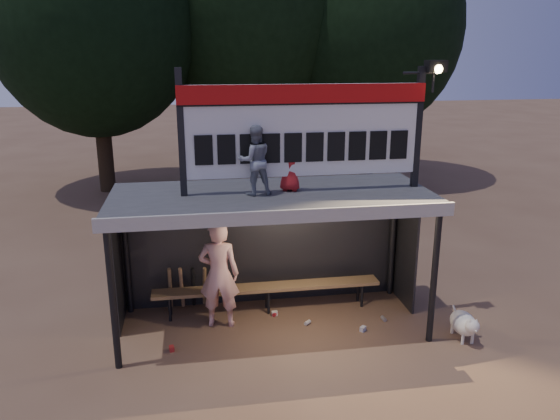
# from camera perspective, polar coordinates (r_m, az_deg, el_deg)

# --- Properties ---
(ground) EXTENTS (80.00, 80.00, 0.00)m
(ground) POSITION_cam_1_polar(r_m,az_deg,el_deg) (9.40, -0.83, -11.93)
(ground) COLOR brown
(ground) RESTS_ON ground
(player) EXTENTS (0.73, 0.55, 1.83)m
(player) POSITION_cam_1_polar(r_m,az_deg,el_deg) (9.08, -6.40, -6.69)
(player) COLOR white
(player) RESTS_ON ground
(child_a) EXTENTS (0.56, 0.46, 1.06)m
(child_a) POSITION_cam_1_polar(r_m,az_deg,el_deg) (8.29, -2.64, 5.19)
(child_a) COLOR slate
(child_a) RESTS_ON dugout_shelter
(child_b) EXTENTS (0.47, 0.39, 0.83)m
(child_b) POSITION_cam_1_polar(r_m,az_deg,el_deg) (8.54, 1.06, 4.76)
(child_b) COLOR #AE1A1D
(child_b) RESTS_ON dugout_shelter
(dugout_shelter) EXTENTS (5.10, 2.08, 2.32)m
(dugout_shelter) POSITION_cam_1_polar(r_m,az_deg,el_deg) (8.91, -1.11, -0.67)
(dugout_shelter) COLOR #38383B
(dugout_shelter) RESTS_ON ground
(scoreboard_assembly) EXTENTS (4.10, 0.27, 1.99)m
(scoreboard_assembly) POSITION_cam_1_polar(r_m,az_deg,el_deg) (8.45, 2.87, 8.64)
(scoreboard_assembly) COLOR black
(scoreboard_assembly) RESTS_ON dugout_shelter
(bench) EXTENTS (4.00, 0.35, 0.48)m
(bench) POSITION_cam_1_polar(r_m,az_deg,el_deg) (9.70, -1.32, -8.15)
(bench) COLOR olive
(bench) RESTS_ON ground
(tree_left) EXTENTS (6.46, 6.46, 9.27)m
(tree_left) POSITION_cam_1_polar(r_m,az_deg,el_deg) (18.44, -19.01, 18.80)
(tree_left) COLOR #302315
(tree_left) RESTS_ON ground
(tree_right) EXTENTS (6.08, 6.08, 8.72)m
(tree_right) POSITION_cam_1_polar(r_m,az_deg,el_deg) (19.71, 9.59, 18.26)
(tree_right) COLOR black
(tree_right) RESTS_ON ground
(dog) EXTENTS (0.36, 0.81, 0.49)m
(dog) POSITION_cam_1_polar(r_m,az_deg,el_deg) (9.33, 18.70, -11.18)
(dog) COLOR white
(dog) RESTS_ON ground
(bats) EXTENTS (0.69, 0.35, 0.84)m
(bats) POSITION_cam_1_polar(r_m,az_deg,el_deg) (9.87, -9.65, -7.95)
(bats) COLOR #987147
(bats) RESTS_ON ground
(litter) EXTENTS (3.64, 1.02, 0.08)m
(litter) POSITION_cam_1_polar(r_m,az_deg,el_deg) (9.36, 1.75, -11.82)
(litter) COLOR #AD201D
(litter) RESTS_ON ground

